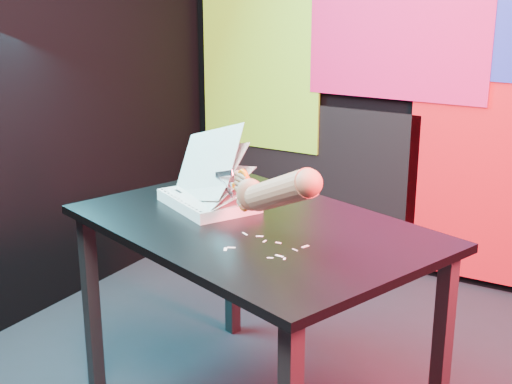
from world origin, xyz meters
The scene contains 7 objects.
room centered at (0.00, 0.00, 1.35)m, with size 3.01×3.01×2.71m.
backdrop centered at (0.06, 1.46, 0.96)m, with size 2.88×0.05×2.08m.
work_table centered at (-0.18, -0.08, 0.66)m, with size 1.42×1.16×0.75m.
printout_stack centered at (-0.42, 0.00, 0.78)m, with size 0.42×0.38×0.33m.
scissors centered at (-0.20, -0.13, 0.88)m, with size 0.22×0.14×0.15m.
hand_forearm centered at (0.01, -0.25, 0.94)m, with size 0.42×0.29×0.22m.
paper_clippings centered at (-0.03, -0.25, 0.75)m, with size 0.24×0.17×0.00m.
Camera 1 is at (1.00, -2.05, 1.56)m, focal length 50.00 mm.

